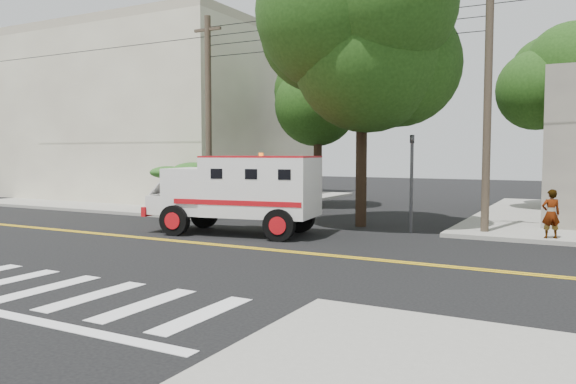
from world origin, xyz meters
The scene contains 13 objects.
ground centered at (0.00, 0.00, 0.00)m, with size 100.00×100.00×0.00m, color black.
sidewalk_nw centered at (-13.50, 13.50, 0.07)m, with size 17.00×17.00×0.15m, color gray.
building_left centered at (-15.50, 15.00, 5.15)m, with size 16.00×14.00×10.00m, color #B2A892.
utility_pole_left centered at (-5.60, 6.00, 4.50)m, with size 0.28×0.28×9.00m, color #382D23.
utility_pole_right centered at (6.30, 6.20, 4.50)m, with size 0.28×0.28×9.00m, color #382D23.
tree_main centered at (1.94, 6.21, 7.20)m, with size 6.08×5.70×9.85m.
tree_left centered at (-2.68, 11.79, 5.73)m, with size 4.48×4.20×7.70m.
tree_right centered at (8.84, 15.77, 6.09)m, with size 4.80×4.50×8.20m.
traffic_signal centered at (3.80, 5.60, 2.23)m, with size 0.15×0.18×3.60m.
accessibility_sign centered at (-6.20, 6.17, 1.37)m, with size 0.45×0.10×2.02m.
palm_planter centered at (-7.44, 6.62, 1.65)m, with size 3.52×2.63×2.36m.
armored_truck centered at (-1.56, 2.38, 1.61)m, with size 6.50×3.29×2.83m.
pedestrian_a centered at (8.46, 5.50, 0.96)m, with size 0.59×0.39×1.61m, color gray.
Camera 1 is at (9.50, -14.60, 2.94)m, focal length 35.00 mm.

